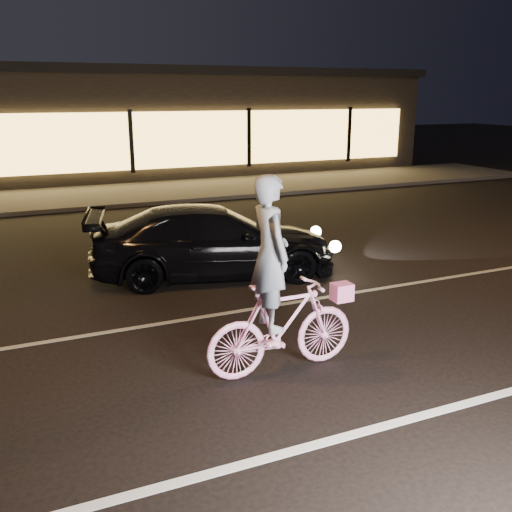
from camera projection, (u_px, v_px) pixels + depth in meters
name	position (u px, v px, depth m)	size (l,w,h in m)	color
ground	(378.00, 350.00, 7.42)	(90.00, 90.00, 0.00)	black
lane_stripe_near	(461.00, 405.00, 6.09)	(60.00, 0.12, 0.01)	silver
lane_stripe_far	(305.00, 301.00, 9.17)	(60.00, 0.10, 0.01)	gray
sidewalk	(146.00, 193.00, 18.84)	(30.00, 4.00, 0.12)	#383533
storefront	(109.00, 121.00, 23.52)	(25.40, 8.42, 4.20)	black
cyclist	(279.00, 305.00, 6.62)	(1.89, 0.65, 2.38)	#FF3B9F
sedan	(214.00, 241.00, 10.30)	(4.69, 2.70, 1.28)	black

